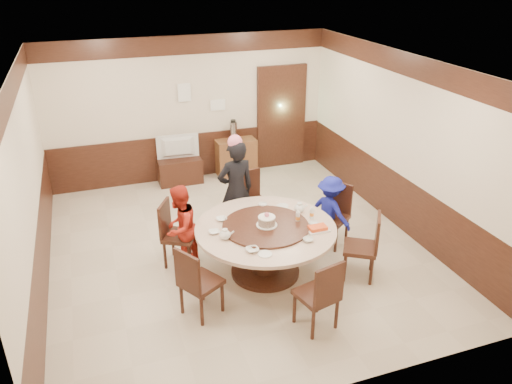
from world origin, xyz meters
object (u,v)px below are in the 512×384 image
object	(u,v)px
person_standing	(236,191)
television	(178,148)
banquet_table	(266,241)
person_blue	(330,211)
birthday_cake	(267,221)
side_cabinet	(236,157)
person_red	(180,228)
tv_stand	(180,171)
thermos	(233,131)
shrimp_platter	(318,229)

from	to	relation	value
person_standing	television	world-z (taller)	person_standing
banquet_table	person_blue	world-z (taller)	person_blue
banquet_table	person_blue	distance (m)	1.30
birthday_cake	side_cabinet	xyz separation A→B (m)	(0.66, 3.57, -0.47)
person_standing	television	size ratio (longest dim) A/B	1.99
person_standing	person_red	xyz separation A→B (m)	(-0.99, -0.54, -0.19)
banquet_table	person_red	distance (m)	1.22
person_standing	person_blue	bearing A→B (deg)	145.94
tv_stand	birthday_cake	bearing A→B (deg)	-81.66
thermos	shrimp_platter	bearing A→B (deg)	-89.93
person_blue	birthday_cake	xyz separation A→B (m)	(-1.21, -0.45, 0.28)
person_blue	television	distance (m)	3.54
person_standing	side_cabinet	bearing A→B (deg)	-113.90
thermos	person_blue	bearing A→B (deg)	-79.25
person_standing	birthday_cake	size ratio (longest dim) A/B	5.62
person_blue	thermos	xyz separation A→B (m)	(-0.59, 3.12, 0.37)
person_blue	television	world-z (taller)	person_blue
television	side_cabinet	xyz separation A→B (m)	(1.18, 0.03, -0.36)
person_red	television	bearing A→B (deg)	-152.23
banquet_table	person_red	bearing A→B (deg)	151.90
television	thermos	world-z (taller)	thermos
person_red	birthday_cake	bearing A→B (deg)	100.30
banquet_table	television	world-z (taller)	television
tv_stand	thermos	xyz separation A→B (m)	(1.13, 0.03, 0.69)
person_standing	person_blue	xyz separation A→B (m)	(1.30, -0.67, -0.25)
tv_stand	person_blue	bearing A→B (deg)	-60.79
person_standing	shrimp_platter	bearing A→B (deg)	109.64
person_blue	tv_stand	xyz separation A→B (m)	(-1.73, 3.09, -0.32)
tv_stand	thermos	size ratio (longest dim) A/B	2.24
birthday_cake	person_red	bearing A→B (deg)	151.67
person_blue	side_cabinet	size ratio (longest dim) A/B	1.42
person_standing	shrimp_platter	distance (m)	1.60
banquet_table	shrimp_platter	size ratio (longest dim) A/B	6.47
birthday_cake	shrimp_platter	xyz separation A→B (m)	(0.62, -0.31, -0.07)
person_red	thermos	bearing A→B (deg)	-171.04
banquet_table	birthday_cake	distance (m)	0.32
person_red	person_blue	size ratio (longest dim) A/B	1.11
tv_stand	side_cabinet	distance (m)	1.19
person_red	side_cabinet	bearing A→B (deg)	-171.72
tv_stand	side_cabinet	xyz separation A→B (m)	(1.18, 0.03, 0.12)
person_red	tv_stand	size ratio (longest dim) A/B	1.49
person_standing	birthday_cake	world-z (taller)	person_standing
person_red	banquet_table	bearing A→B (deg)	100.53
person_standing	side_cabinet	xyz separation A→B (m)	(0.75, 2.45, -0.44)
birthday_cake	television	size ratio (longest dim) A/B	0.35
thermos	person_red	bearing A→B (deg)	-119.67
person_standing	tv_stand	distance (m)	2.52
banquet_table	tv_stand	xyz separation A→B (m)	(-0.51, 3.53, -0.28)
banquet_table	thermos	bearing A→B (deg)	80.03
banquet_table	television	bearing A→B (deg)	98.19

